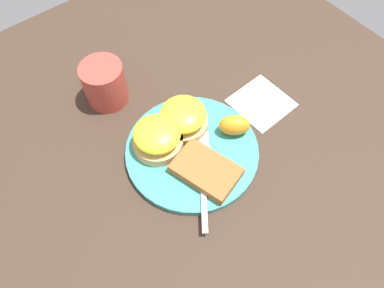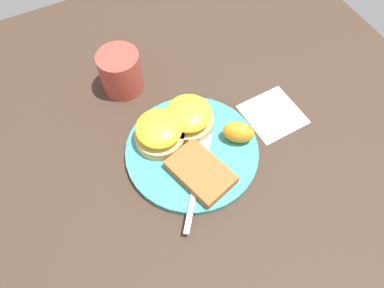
{
  "view_description": "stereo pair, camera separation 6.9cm",
  "coord_description": "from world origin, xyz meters",
  "px_view_note": "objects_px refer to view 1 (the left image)",
  "views": [
    {
      "loc": [
        -0.28,
        0.22,
        0.63
      ],
      "look_at": [
        0.0,
        0.0,
        0.03
      ],
      "focal_mm": 35.0,
      "sensor_mm": 36.0,
      "label": 1
    },
    {
      "loc": [
        -0.32,
        0.16,
        0.63
      ],
      "look_at": [
        0.0,
        0.0,
        0.03
      ],
      "focal_mm": 35.0,
      "sensor_mm": 36.0,
      "label": 2
    }
  ],
  "objects_px": {
    "fork": "(203,171)",
    "cup": "(104,83)",
    "sandwich_benedict_right": "(157,137)",
    "hashbrown_patty": "(206,170)",
    "sandwich_benedict_left": "(183,118)",
    "orange_wedge": "(235,125)"
  },
  "relations": [
    {
      "from": "sandwich_benedict_right",
      "to": "hashbrown_patty",
      "type": "bearing_deg",
      "value": -161.46
    },
    {
      "from": "hashbrown_patty",
      "to": "cup",
      "type": "relative_size",
      "value": 1.01
    },
    {
      "from": "sandwich_benedict_right",
      "to": "fork",
      "type": "bearing_deg",
      "value": -162.37
    },
    {
      "from": "sandwich_benedict_left",
      "to": "fork",
      "type": "bearing_deg",
      "value": 161.64
    },
    {
      "from": "orange_wedge",
      "to": "fork",
      "type": "bearing_deg",
      "value": 106.96
    },
    {
      "from": "sandwich_benedict_right",
      "to": "fork",
      "type": "xyz_separation_m",
      "value": [
        -0.1,
        -0.03,
        -0.03
      ]
    },
    {
      "from": "cup",
      "to": "hashbrown_patty",
      "type": "bearing_deg",
      "value": -170.61
    },
    {
      "from": "hashbrown_patty",
      "to": "cup",
      "type": "xyz_separation_m",
      "value": [
        0.27,
        0.04,
        0.02
      ]
    },
    {
      "from": "sandwich_benedict_left",
      "to": "sandwich_benedict_right",
      "type": "bearing_deg",
      "value": 94.93
    },
    {
      "from": "sandwich_benedict_left",
      "to": "hashbrown_patty",
      "type": "relative_size",
      "value": 0.82
    },
    {
      "from": "sandwich_benedict_left",
      "to": "cup",
      "type": "distance_m",
      "value": 0.18
    },
    {
      "from": "orange_wedge",
      "to": "cup",
      "type": "distance_m",
      "value": 0.28
    },
    {
      "from": "sandwich_benedict_right",
      "to": "hashbrown_patty",
      "type": "distance_m",
      "value": 0.11
    },
    {
      "from": "sandwich_benedict_left",
      "to": "fork",
      "type": "height_order",
      "value": "sandwich_benedict_left"
    },
    {
      "from": "cup",
      "to": "sandwich_benedict_left",
      "type": "bearing_deg",
      "value": -155.33
    },
    {
      "from": "hashbrown_patty",
      "to": "cup",
      "type": "height_order",
      "value": "cup"
    },
    {
      "from": "sandwich_benedict_left",
      "to": "cup",
      "type": "relative_size",
      "value": 0.83
    },
    {
      "from": "fork",
      "to": "cup",
      "type": "bearing_deg",
      "value": 8.86
    },
    {
      "from": "sandwich_benedict_left",
      "to": "sandwich_benedict_right",
      "type": "height_order",
      "value": "same"
    },
    {
      "from": "sandwich_benedict_right",
      "to": "orange_wedge",
      "type": "height_order",
      "value": "sandwich_benedict_right"
    },
    {
      "from": "sandwich_benedict_right",
      "to": "cup",
      "type": "distance_m",
      "value": 0.17
    },
    {
      "from": "sandwich_benedict_right",
      "to": "hashbrown_patty",
      "type": "height_order",
      "value": "sandwich_benedict_right"
    }
  ]
}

